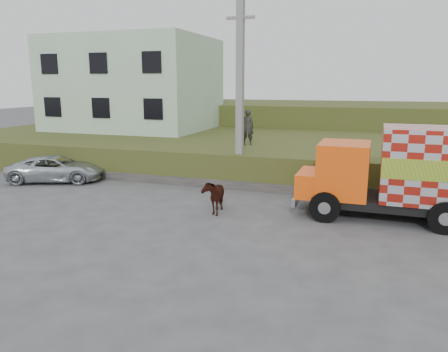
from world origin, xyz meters
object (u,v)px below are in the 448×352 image
(cow, at_px, (214,195))
(utility_pole, at_px, (240,94))
(suv, at_px, (56,169))
(pedestrian, at_px, (247,127))
(cargo_truck, at_px, (419,174))

(cow, bearing_deg, utility_pole, 82.53)
(cow, xyz_separation_m, suv, (-8.76, 2.35, -0.02))
(cow, bearing_deg, suv, 153.75)
(pedestrian, bearing_deg, cow, 79.85)
(suv, bearing_deg, cow, -126.18)
(cow, relative_size, suv, 0.34)
(utility_pole, distance_m, cargo_truck, 7.95)
(utility_pole, xyz_separation_m, pedestrian, (-0.47, 2.89, -1.68))
(cow, xyz_separation_m, pedestrian, (-0.73, 6.91, 1.77))
(cargo_truck, relative_size, suv, 1.63)
(utility_pole, bearing_deg, pedestrian, 99.24)
(suv, distance_m, pedestrian, 9.40)
(utility_pole, height_order, cargo_truck, utility_pole)
(utility_pole, relative_size, cargo_truck, 1.13)
(cargo_truck, distance_m, cow, 6.93)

